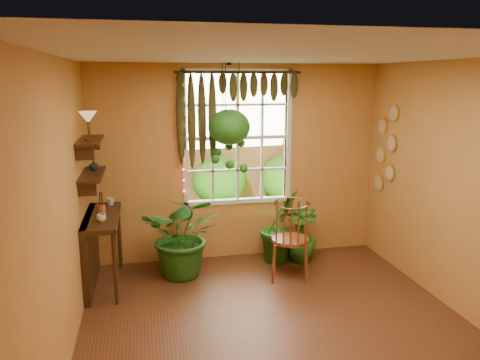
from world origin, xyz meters
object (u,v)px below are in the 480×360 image
Objects in this scene: counter_ledge at (94,243)px; windsor_chair at (290,251)px; potted_plant_mid at (280,226)px; hanging_basket at (229,130)px; potted_plant_left at (184,235)px.

windsor_chair reaches higher than counter_ledge.
windsor_chair is 1.26× the size of potted_plant_mid.
counter_ledge is at bearing -168.45° from hanging_basket.
counter_ledge is 0.94× the size of windsor_chair.
counter_ledge is at bearing -175.43° from potted_plant_left.
windsor_chair is at bearing -15.44° from potted_plant_left.
potted_plant_mid is (1.34, 0.23, -0.04)m from potted_plant_left.
windsor_chair is 0.61m from potted_plant_mid.
potted_plant_left is at bearing -170.24° from potted_plant_mid.
counter_ledge is 2.45m from potted_plant_mid.
counter_ledge is 2.42m from windsor_chair.
hanging_basket reaches higher than counter_ledge.
windsor_chair reaches higher than potted_plant_left.
potted_plant_mid is (2.43, 0.32, -0.04)m from counter_ledge.
windsor_chair is 1.36m from potted_plant_left.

